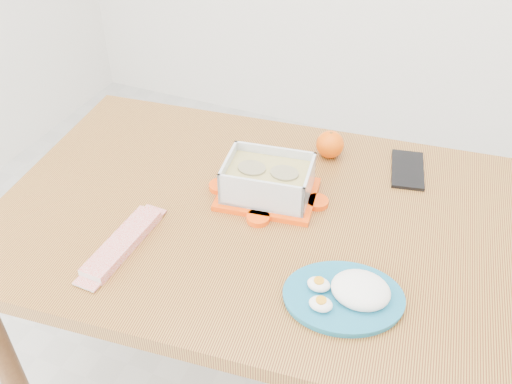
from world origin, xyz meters
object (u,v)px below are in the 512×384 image
at_px(dining_table, 256,242).
at_px(smartphone, 408,170).
at_px(orange_fruit, 330,144).
at_px(rice_plate, 349,293).
at_px(food_container, 268,180).

distance_m(dining_table, smartphone, 0.43).
height_order(orange_fruit, rice_plate, orange_fruit).
bearing_deg(dining_table, orange_fruit, 66.40).
xyz_separation_m(dining_table, rice_plate, (0.27, -0.18, 0.12)).
xyz_separation_m(rice_plate, smartphone, (0.02, 0.48, -0.02)).
relative_size(food_container, rice_plate, 0.86).
relative_size(orange_fruit, smartphone, 0.46).
bearing_deg(rice_plate, dining_table, 129.67).
distance_m(dining_table, food_container, 0.16).
bearing_deg(rice_plate, smartphone, 69.83).
xyz_separation_m(orange_fruit, smartphone, (0.21, 0.01, -0.03)).
bearing_deg(orange_fruit, smartphone, 3.55).
distance_m(orange_fruit, rice_plate, 0.50).
relative_size(dining_table, orange_fruit, 17.72).
bearing_deg(smartphone, orange_fruit, 172.16).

